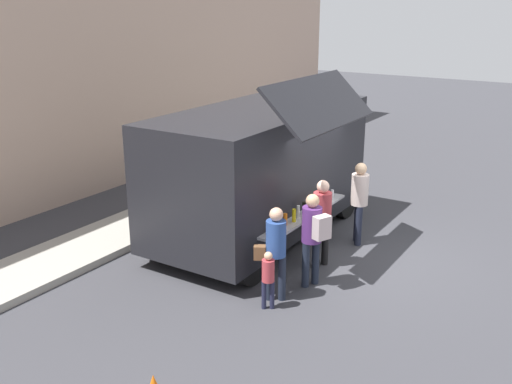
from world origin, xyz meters
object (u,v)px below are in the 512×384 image
(customer_front_ordering, at_px, (322,216))
(customer_mid_with_backpack, at_px, (313,231))
(trash_bin, at_px, (275,157))
(customer_extra_browsing, at_px, (359,196))
(customer_rear_waiting, at_px, (275,246))
(child_near_queue, at_px, (268,275))
(food_truck_main, at_px, (262,168))

(customer_front_ordering, bearing_deg, customer_mid_with_backpack, 126.37)
(trash_bin, bearing_deg, customer_extra_browsing, -130.44)
(customer_mid_with_backpack, distance_m, customer_extra_browsing, 2.31)
(customer_mid_with_backpack, relative_size, customer_extra_browsing, 0.98)
(customer_extra_browsing, bearing_deg, customer_rear_waiting, 56.06)
(trash_bin, height_order, customer_extra_browsing, customer_extra_browsing)
(customer_rear_waiting, relative_size, customer_extra_browsing, 0.95)
(customer_mid_with_backpack, relative_size, child_near_queue, 1.68)
(food_truck_main, height_order, child_near_queue, food_truck_main)
(customer_front_ordering, xyz_separation_m, customer_extra_browsing, (1.45, -0.15, 0.02))
(child_near_queue, bearing_deg, customer_extra_browsing, -36.69)
(customer_front_ordering, xyz_separation_m, child_near_queue, (-2.00, -0.03, -0.43))
(customer_rear_waiting, bearing_deg, customer_front_ordering, -31.36)
(customer_front_ordering, distance_m, customer_rear_waiting, 1.67)
(customer_mid_with_backpack, height_order, child_near_queue, customer_mid_with_backpack)
(customer_mid_with_backpack, xyz_separation_m, customer_extra_browsing, (2.31, 0.11, -0.01))
(trash_bin, bearing_deg, customer_front_ordering, -140.96)
(food_truck_main, relative_size, trash_bin, 5.59)
(food_truck_main, height_order, customer_mid_with_backpack, food_truck_main)
(customer_mid_with_backpack, bearing_deg, trash_bin, -30.77)
(food_truck_main, distance_m, trash_bin, 5.09)
(customer_mid_with_backpack, bearing_deg, customer_front_ordering, -50.54)
(customer_rear_waiting, xyz_separation_m, customer_extra_browsing, (3.12, -0.19, 0.06))
(food_truck_main, xyz_separation_m, trash_bin, (4.41, 2.32, -1.05))
(trash_bin, height_order, customer_mid_with_backpack, customer_mid_with_backpack)
(customer_extra_browsing, xyz_separation_m, child_near_queue, (-3.45, 0.12, -0.44))
(customer_rear_waiting, bearing_deg, child_near_queue, 162.45)
(customer_extra_browsing, bearing_deg, customer_front_ordering, 53.85)
(trash_bin, height_order, customer_rear_waiting, customer_rear_waiting)
(food_truck_main, bearing_deg, customer_extra_browsing, -69.48)
(customer_rear_waiting, height_order, customer_extra_browsing, customer_extra_browsing)
(child_near_queue, bearing_deg, customer_mid_with_backpack, -46.06)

